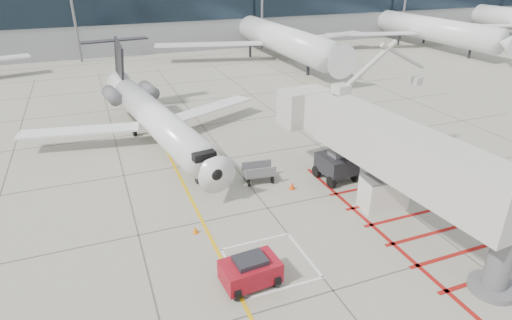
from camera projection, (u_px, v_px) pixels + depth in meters
name	position (u px, v px, depth m)	size (l,w,h in m)	color
ground_plane	(296.00, 244.00, 23.65)	(260.00, 260.00, 0.00)	gray
regional_jet	(163.00, 109.00, 33.55)	(21.74, 27.41, 7.18)	white
jet_bridge	(404.00, 163.00, 24.09)	(9.12, 19.25, 7.70)	beige
pushback_tug	(250.00, 270.00, 20.41)	(2.74, 1.71, 1.60)	maroon
baggage_cart	(259.00, 173.00, 30.05)	(2.16, 1.37, 1.37)	slate
ground_power_unit	(384.00, 192.00, 26.70)	(2.75, 1.60, 2.17)	silver
cone_nose	(195.00, 230.00, 24.49)	(0.32, 0.32, 0.44)	orange
cone_side	(292.00, 186.00, 29.18)	(0.38, 0.38, 0.53)	#E2430B
terminal_building	(183.00, 1.00, 82.99)	(180.00, 28.00, 14.00)	gray
terminal_glass_band	(202.00, 2.00, 70.73)	(180.00, 0.10, 6.00)	black
bg_aircraft_c	(273.00, 18.00, 65.99)	(36.42, 40.47, 12.14)	silver
bg_aircraft_d	(423.00, 12.00, 75.70)	(35.33, 39.26, 11.78)	silver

